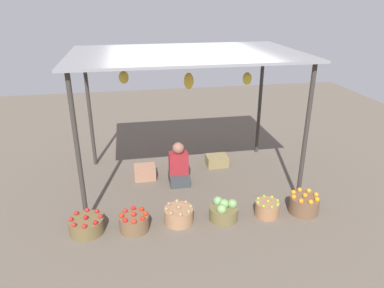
% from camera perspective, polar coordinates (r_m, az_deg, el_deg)
% --- Properties ---
extents(ground_plane, '(14.00, 14.00, 0.00)m').
position_cam_1_polar(ground_plane, '(6.71, -0.82, -5.77)').
color(ground_plane, '#65594C').
extents(market_stall_structure, '(3.75, 2.33, 2.34)m').
position_cam_1_polar(market_stall_structure, '(5.98, -0.96, 12.88)').
color(market_stall_structure, '#38332D').
rests_on(market_stall_structure, ground).
extents(vendor_person, '(0.36, 0.44, 0.78)m').
position_cam_1_polar(vendor_person, '(6.51, -2.13, -3.77)').
color(vendor_person, '#383E41').
rests_on(vendor_person, ground).
extents(basket_red_apples, '(0.50, 0.50, 0.28)m').
position_cam_1_polar(basket_red_apples, '(5.53, -16.48, -12.29)').
color(basket_red_apples, brown).
rests_on(basket_red_apples, ground).
extents(basket_red_tomatoes, '(0.44, 0.44, 0.30)m').
position_cam_1_polar(basket_red_tomatoes, '(5.42, -9.22, -12.20)').
color(basket_red_tomatoes, brown).
rests_on(basket_red_tomatoes, ground).
extents(basket_potatoes, '(0.44, 0.44, 0.29)m').
position_cam_1_polar(basket_potatoes, '(5.51, -2.13, -11.25)').
color(basket_potatoes, '#A27552').
rests_on(basket_potatoes, ground).
extents(basket_cabbages, '(0.44, 0.44, 0.34)m').
position_cam_1_polar(basket_cabbages, '(5.59, 5.09, -10.58)').
color(basket_cabbages, brown).
rests_on(basket_cabbages, ground).
extents(basket_limes, '(0.38, 0.38, 0.27)m').
position_cam_1_polar(basket_limes, '(5.79, 11.90, -10.04)').
color(basket_limes, '#9D6E49').
rests_on(basket_limes, ground).
extents(basket_oranges, '(0.47, 0.47, 0.34)m').
position_cam_1_polar(basket_oranges, '(6.00, 17.44, -9.10)').
color(basket_oranges, brown).
rests_on(basket_oranges, ground).
extents(wooden_crate_near_vendor, '(0.39, 0.32, 0.25)m').
position_cam_1_polar(wooden_crate_near_vendor, '(6.77, -7.53, -4.48)').
color(wooden_crate_near_vendor, '#A7765B').
rests_on(wooden_crate_near_vendor, ground).
extents(wooden_crate_stacked_rear, '(0.42, 0.34, 0.21)m').
position_cam_1_polar(wooden_crate_stacked_rear, '(7.24, 3.99, -2.66)').
color(wooden_crate_stacked_rear, olive).
rests_on(wooden_crate_stacked_rear, ground).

